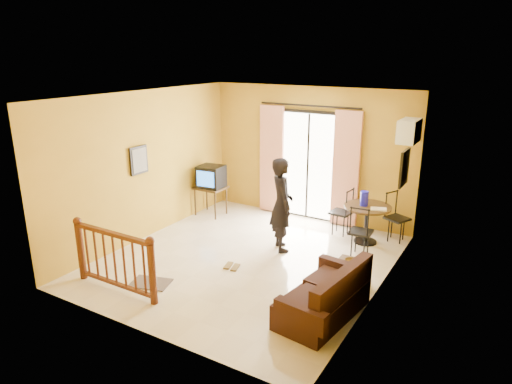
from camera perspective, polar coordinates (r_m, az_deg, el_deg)
The scene contains 19 objects.
ground at distance 8.02m, azimuth -1.09°, elevation -8.45°, with size 5.00×5.00×0.00m, color beige.
room_shell at distance 7.44m, azimuth -1.16°, elevation 3.46°, with size 5.00×5.00×5.00m.
balcony_door at distance 9.66m, azimuth 6.49°, elevation 3.41°, with size 2.25×0.14×2.46m.
tv_table at distance 10.01m, azimuth -5.71°, elevation 0.24°, with size 0.64×0.54×0.64m.
television at distance 9.90m, azimuth -5.63°, elevation 1.94°, with size 0.56×0.52×0.47m.
picture_left at distance 8.68m, azimuth -14.44°, elevation 3.87°, with size 0.05×0.42×0.52m.
dining_table at distance 8.74m, azimuth 13.73°, elevation -2.65°, with size 0.87×0.87×0.73m.
water_jug at distance 8.66m, azimuth 13.38°, elevation -0.79°, with size 0.15×0.15×0.28m, color #1616CE.
serving_tray at distance 8.54m, azimuth 15.07°, elevation -2.07°, with size 0.28×0.18×0.02m, color beige.
dining_chairs at distance 8.91m, azimuth 13.39°, elevation -6.21°, with size 1.52×1.48×0.95m.
air_conditioner at distance 8.38m, azimuth 18.55°, elevation 7.25°, with size 0.31×0.60×0.40m.
botanical_print at distance 7.82m, azimuth 18.03°, elevation 2.89°, with size 0.05×0.50×0.60m.
coffee_table at distance 7.08m, azimuth 11.31°, elevation -10.20°, with size 0.47×0.85×0.38m.
bowl at distance 7.15m, azimuth 11.84°, elevation -8.52°, with size 0.20×0.20×0.06m, color brown.
sofa at distance 6.39m, azimuth 8.75°, elevation -13.00°, with size 0.91×1.65×0.75m.
standing_person at distance 8.13m, azimuth 3.22°, elevation -1.59°, with size 0.62×0.41×1.71m, color black.
stair_balustrade at distance 7.15m, azimuth -17.32°, elevation -7.64°, with size 1.63×0.13×1.04m.
doormat at distance 7.44m, azimuth -13.05°, elevation -11.02°, with size 0.60×0.40×0.02m, color #584C46.
sandals at distance 7.76m, azimuth -3.04°, elevation -9.28°, with size 0.30×0.27×0.03m.
Camera 1 is at (3.81, -6.14, 3.47)m, focal length 32.00 mm.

